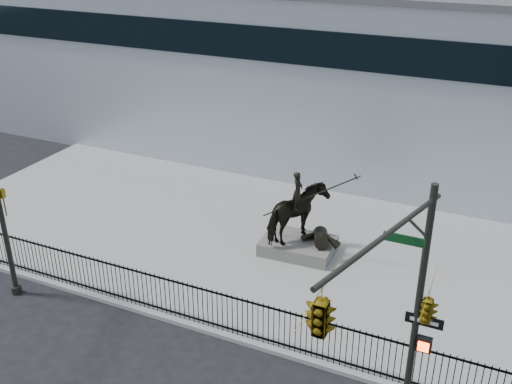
% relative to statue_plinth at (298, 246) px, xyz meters
% --- Properties ---
extents(ground, '(120.00, 120.00, 0.00)m').
position_rel_statue_plinth_xyz_m(ground, '(-1.32, -6.93, -0.42)').
color(ground, black).
rests_on(ground, ground).
extents(plaza, '(30.00, 12.00, 0.15)m').
position_rel_statue_plinth_xyz_m(plaza, '(-1.32, 0.07, -0.34)').
color(plaza, '#989895').
rests_on(plaza, ground).
extents(building, '(44.00, 14.00, 9.00)m').
position_rel_statue_plinth_xyz_m(building, '(-1.32, 13.07, 4.08)').
color(building, '#B6BBC6').
rests_on(building, ground).
extents(picket_fence, '(22.10, 0.10, 1.50)m').
position_rel_statue_plinth_xyz_m(picket_fence, '(-1.32, -5.68, 0.49)').
color(picket_fence, black).
rests_on(picket_fence, plaza).
extents(statue_plinth, '(2.93, 2.08, 0.53)m').
position_rel_statue_plinth_xyz_m(statue_plinth, '(0.00, 0.00, 0.00)').
color(statue_plinth, '#54514D').
rests_on(statue_plinth, plaza).
extents(equestrian_statue, '(3.64, 2.33, 3.08)m').
position_rel_statue_plinth_xyz_m(equestrian_statue, '(0.05, 0.00, 1.38)').
color(equestrian_statue, black).
rests_on(equestrian_statue, statue_plinth).
extents(traffic_signal_right, '(2.17, 6.86, 7.00)m').
position_rel_statue_plinth_xyz_m(traffic_signal_right, '(5.15, -8.94, 4.43)').
color(traffic_signal_right, '#252822').
rests_on(traffic_signal_right, ground).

